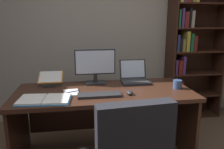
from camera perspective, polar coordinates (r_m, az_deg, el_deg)
The scene contains 12 objects.
wall_back at distance 3.37m, azimuth -1.67°, elevation 11.36°, with size 5.67×0.12×2.67m, color #A89E8E.
desk at distance 2.48m, azimuth -2.24°, elevation -7.90°, with size 1.84×0.80×0.76m.
bookshelf at distance 3.55m, azimuth 19.23°, elevation 6.21°, with size 0.82×0.33×2.05m.
monitor at distance 2.55m, azimuth -4.32°, elevation 2.02°, with size 0.46×0.16×0.40m.
laptop at distance 2.66m, azimuth 5.84°, elevation -0.74°, with size 0.33×0.31×0.25m.
keyboard at distance 2.17m, azimuth -3.25°, elevation -5.23°, with size 0.42×0.15×0.02m, color #232326.
computer_mouse at distance 2.21m, azimuth 4.54°, elevation -4.63°, with size 0.06×0.10×0.04m, color #232326.
reading_stand_with_book at distance 2.65m, azimuth -15.48°, elevation -1.02°, with size 0.27×0.27×0.13m.
open_binder at distance 2.13m, azimuth -16.94°, elevation -6.13°, with size 0.49×0.33×0.02m.
notepad at distance 2.29m, azimuth -10.40°, elevation -4.55°, with size 0.15×0.21×0.01m, color white.
pen at distance 2.29m, azimuth -9.91°, elevation -4.32°, with size 0.01×0.01×0.14m, color navy.
coffee_mug at distance 2.50m, azimuth 16.41°, elevation -2.40°, with size 0.09×0.09×0.09m, color #334C7A.
Camera 1 is at (-0.43, -1.18, 1.47)m, focal length 35.69 mm.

